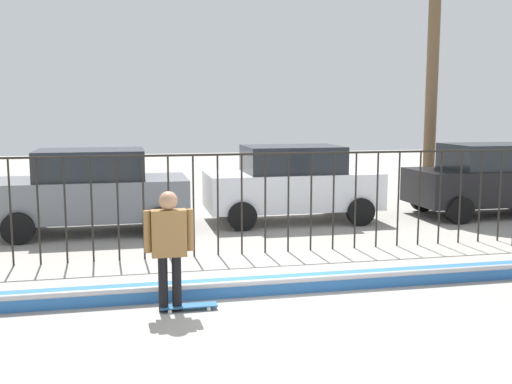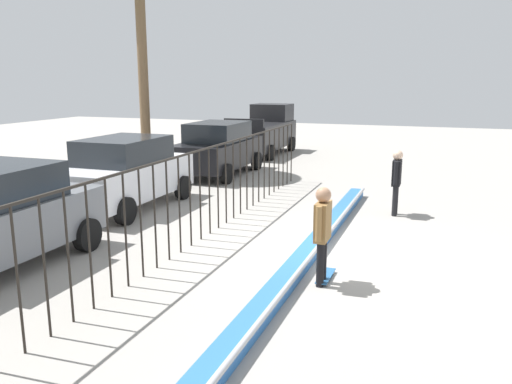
% 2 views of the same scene
% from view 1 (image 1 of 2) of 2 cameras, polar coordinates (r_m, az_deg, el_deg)
% --- Properties ---
extents(ground_plane, '(60.00, 60.00, 0.00)m').
position_cam_1_polar(ground_plane, '(8.92, 2.28, -10.38)').
color(ground_plane, '#9E9991').
extents(bowl_coping_ledge, '(11.00, 0.40, 0.27)m').
position_cam_1_polar(bowl_coping_ledge, '(9.29, 1.61, -8.86)').
color(bowl_coping_ledge, '#2D6BB7').
rests_on(bowl_coping_ledge, ground).
extents(perimeter_fence, '(14.04, 0.04, 1.97)m').
position_cam_1_polar(perimeter_fence, '(11.46, -1.38, -0.12)').
color(perimeter_fence, black).
rests_on(perimeter_fence, ground).
extents(skateboarder, '(0.68, 0.26, 1.69)m').
position_cam_1_polar(skateboarder, '(8.31, -8.33, -4.56)').
color(skateboarder, black).
rests_on(skateboarder, ground).
extents(skateboard, '(0.80, 0.20, 0.07)m').
position_cam_1_polar(skateboard, '(8.57, -6.45, -10.80)').
color(skateboard, '#26598C').
rests_on(skateboard, ground).
extents(parked_car_gray, '(4.30, 2.12, 1.90)m').
position_cam_1_polar(parked_car_gray, '(14.05, -15.46, 0.16)').
color(parked_car_gray, slate).
rests_on(parked_car_gray, ground).
extents(parked_car_white, '(4.30, 2.12, 1.90)m').
position_cam_1_polar(parked_car_white, '(14.97, 3.46, 0.89)').
color(parked_car_white, silver).
rests_on(parked_car_white, ground).
extents(parked_car_black, '(4.30, 2.12, 1.90)m').
position_cam_1_polar(parked_car_black, '(16.96, 21.63, 1.17)').
color(parked_car_black, black).
rests_on(parked_car_black, ground).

